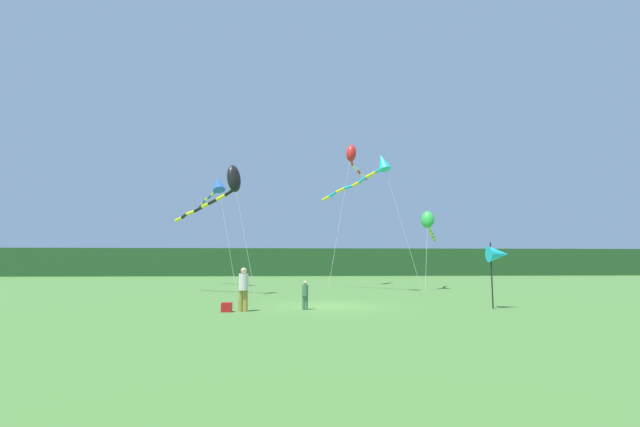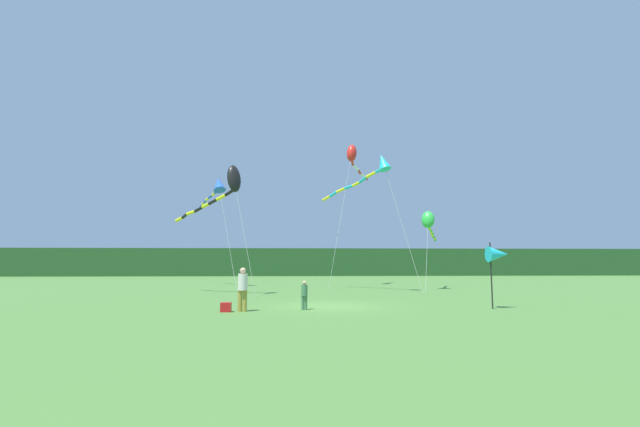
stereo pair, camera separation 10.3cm
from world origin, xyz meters
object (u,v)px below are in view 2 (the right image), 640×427
person_adult (243,287)px  kite_black (228,184)px  kite_green (429,222)px  kite_blue (217,187)px  banner_flag_pole (498,255)px  cooler_box (226,307)px  kite_cyan (376,168)px  kite_red (353,155)px  person_child (304,293)px

person_adult → kite_black: bearing=103.1°
kite_black → kite_green: kite_black is taller
kite_black → kite_blue: (-2.34, 9.45, 1.48)m
kite_black → banner_flag_pole: bearing=-33.3°
cooler_box → banner_flag_pole: (11.74, 0.52, 2.15)m
kite_cyan → kite_blue: kite_cyan is taller
banner_flag_pole → kite_black: size_ratio=0.35×
kite_red → person_child: bearing=-104.0°
banner_flag_pole → kite_black: bearing=146.7°
person_adult → kite_green: bearing=48.3°
person_child → kite_black: kite_black is taller
cooler_box → kite_black: (-1.46, 9.20, 6.72)m
kite_green → kite_blue: (-16.68, 4.79, 3.34)m
kite_green → person_child: bearing=-126.1°
person_adult → banner_flag_pole: size_ratio=0.62×
kite_black → kite_green: size_ratio=1.32×
kite_red → person_adult: bearing=-110.6°
kite_red → banner_flag_pole: bearing=-78.6°
banner_flag_pole → kite_blue: size_ratio=0.31×
kite_blue → kite_green: bearing=-16.0°
kite_green → kite_blue: 17.67m
kite_blue → cooler_box: bearing=-78.5°
kite_black → kite_cyan: bearing=13.8°
person_child → kite_cyan: (5.27, 11.03, 7.98)m
person_child → kite_blue: kite_blue is taller
person_adult → kite_blue: kite_blue is taller
kite_red → kite_green: (4.96, -5.62, -6.43)m
cooler_box → kite_blue: bearing=101.5°
kite_blue → kite_red: bearing=4.1°
person_child → kite_cyan: 14.60m
kite_black → kite_red: bearing=47.6°
kite_red → kite_black: bearing=-132.4°
person_adult → person_child: 2.63m
banner_flag_pole → kite_red: 21.40m
banner_flag_pole → kite_cyan: bearing=106.3°
person_adult → cooler_box: size_ratio=4.27×
person_child → cooler_box: bearing=-169.2°
kite_blue → banner_flag_pole: bearing=-49.4°
kite_cyan → kite_red: kite_red is taller
kite_black → person_child: bearing=-61.4°
kite_red → kite_green: kite_red is taller
banner_flag_pole → kite_green: size_ratio=0.47×
banner_flag_pole → kite_cyan: (-3.26, 11.12, 6.32)m
person_child → person_adult: bearing=-169.1°
kite_blue → kite_black: bearing=-76.1°
person_child → kite_green: 16.98m
cooler_box → kite_green: bearing=47.1°
person_adult → banner_flag_pole: (11.10, 0.40, 1.34)m
kite_red → kite_green: 9.88m
kite_red → kite_blue: (-11.72, -0.84, -3.09)m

